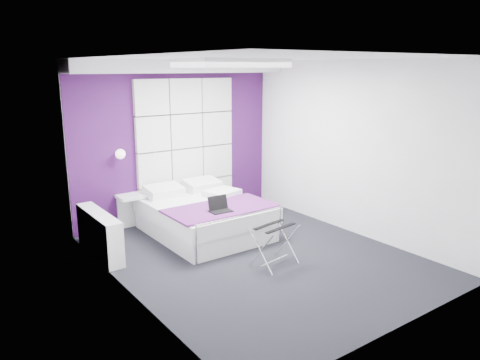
# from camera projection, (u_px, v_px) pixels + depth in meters

# --- Properties ---
(floor) EXTENTS (4.40, 4.40, 0.00)m
(floor) POSITION_uv_depth(u_px,v_px,m) (258.00, 257.00, 6.30)
(floor) COLOR black
(floor) RESTS_ON ground
(ceiling) EXTENTS (4.40, 4.40, 0.00)m
(ceiling) POSITION_uv_depth(u_px,v_px,m) (259.00, 58.00, 5.69)
(ceiling) COLOR white
(ceiling) RESTS_ON wall_back
(wall_back) EXTENTS (3.60, 0.00, 3.60)m
(wall_back) POSITION_uv_depth(u_px,v_px,m) (177.00, 141.00, 7.73)
(wall_back) COLOR silver
(wall_back) RESTS_ON floor
(wall_left) EXTENTS (0.00, 4.40, 4.40)m
(wall_left) POSITION_uv_depth(u_px,v_px,m) (125.00, 182.00, 4.97)
(wall_left) COLOR silver
(wall_left) RESTS_ON floor
(wall_right) EXTENTS (0.00, 4.40, 4.40)m
(wall_right) POSITION_uv_depth(u_px,v_px,m) (353.00, 148.00, 7.02)
(wall_right) COLOR silver
(wall_right) RESTS_ON floor
(accent_wall) EXTENTS (3.58, 0.02, 2.58)m
(accent_wall) POSITION_uv_depth(u_px,v_px,m) (177.00, 141.00, 7.72)
(accent_wall) COLOR #3B1045
(accent_wall) RESTS_ON wall_back
(soffit) EXTENTS (3.58, 0.50, 0.20)m
(soffit) POSITION_uv_depth(u_px,v_px,m) (182.00, 66.00, 7.25)
(soffit) COLOR white
(soffit) RESTS_ON wall_back
(headboard) EXTENTS (1.80, 0.08, 2.30)m
(headboard) POSITION_uv_depth(u_px,v_px,m) (187.00, 148.00, 7.80)
(headboard) COLOR silver
(headboard) RESTS_ON wall_back
(skylight) EXTENTS (1.36, 0.86, 0.12)m
(skylight) POSITION_uv_depth(u_px,v_px,m) (231.00, 62.00, 6.17)
(skylight) COLOR white
(skylight) RESTS_ON ceiling
(wall_lamp) EXTENTS (0.15, 0.15, 0.15)m
(wall_lamp) POSITION_uv_depth(u_px,v_px,m) (119.00, 154.00, 7.04)
(wall_lamp) COLOR white
(wall_lamp) RESTS_ON wall_back
(radiator) EXTENTS (0.22, 1.20, 0.60)m
(radiator) POSITION_uv_depth(u_px,v_px,m) (100.00, 234.00, 6.29)
(radiator) COLOR white
(radiator) RESTS_ON floor
(bed) EXTENTS (1.57, 1.89, 0.67)m
(bed) POSITION_uv_depth(u_px,v_px,m) (204.00, 216.00, 7.12)
(bed) COLOR white
(bed) RESTS_ON floor
(nightstand) EXTENTS (0.44, 0.34, 0.05)m
(nightstand) POSITION_uv_depth(u_px,v_px,m) (132.00, 196.00, 7.25)
(nightstand) COLOR white
(nightstand) RESTS_ON wall_back
(luggage_rack) EXTENTS (0.54, 0.40, 0.53)m
(luggage_rack) POSITION_uv_depth(u_px,v_px,m) (274.00, 245.00, 5.99)
(luggage_rack) COLOR silver
(luggage_rack) RESTS_ON floor
(laptop) EXTENTS (0.30, 0.21, 0.22)m
(laptop) POSITION_uv_depth(u_px,v_px,m) (219.00, 207.00, 6.51)
(laptop) COLOR black
(laptop) RESTS_ON bed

